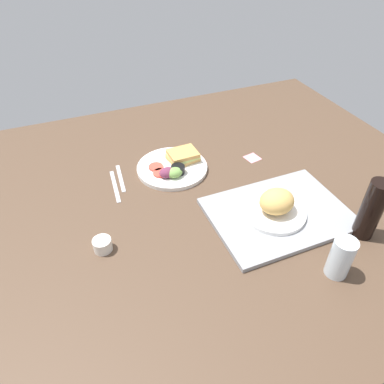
{
  "coord_description": "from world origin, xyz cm",
  "views": [
    {
      "loc": [
        37.42,
        89.96,
        81.98
      ],
      "look_at": [
        2.0,
        3.0,
        4.0
      ],
      "focal_mm": 33.37,
      "sensor_mm": 36.0,
      "label": 1
    }
  ],
  "objects_px": {
    "plate_with_salad": "(174,166)",
    "drinking_glass": "(341,258)",
    "serving_tray": "(278,213)",
    "knife": "(115,186)",
    "espresso_cup": "(103,245)",
    "fork": "(121,178)",
    "soda_bottle": "(371,210)",
    "sticky_note": "(252,158)",
    "bread_plate_near": "(276,206)"
  },
  "relations": [
    {
      "from": "plate_with_salad",
      "to": "drinking_glass",
      "type": "relative_size",
      "value": 2.15
    },
    {
      "from": "serving_tray",
      "to": "knife",
      "type": "height_order",
      "value": "serving_tray"
    },
    {
      "from": "drinking_glass",
      "to": "knife",
      "type": "relative_size",
      "value": 0.67
    },
    {
      "from": "serving_tray",
      "to": "drinking_glass",
      "type": "bearing_deg",
      "value": 94.4
    },
    {
      "from": "espresso_cup",
      "to": "knife",
      "type": "height_order",
      "value": "espresso_cup"
    },
    {
      "from": "drinking_glass",
      "to": "fork",
      "type": "height_order",
      "value": "drinking_glass"
    },
    {
      "from": "serving_tray",
      "to": "soda_bottle",
      "type": "bearing_deg",
      "value": 138.99
    },
    {
      "from": "soda_bottle",
      "to": "espresso_cup",
      "type": "relative_size",
      "value": 3.63
    },
    {
      "from": "serving_tray",
      "to": "plate_with_salad",
      "type": "relative_size",
      "value": 1.65
    },
    {
      "from": "drinking_glass",
      "to": "fork",
      "type": "bearing_deg",
      "value": -55.05
    },
    {
      "from": "espresso_cup",
      "to": "serving_tray",
      "type": "bearing_deg",
      "value": 172.89
    },
    {
      "from": "serving_tray",
      "to": "espresso_cup",
      "type": "bearing_deg",
      "value": -7.11
    },
    {
      "from": "drinking_glass",
      "to": "sticky_note",
      "type": "bearing_deg",
      "value": -96.66
    },
    {
      "from": "drinking_glass",
      "to": "soda_bottle",
      "type": "height_order",
      "value": "soda_bottle"
    },
    {
      "from": "soda_bottle",
      "to": "plate_with_salad",
      "type": "bearing_deg",
      "value": -51.66
    },
    {
      "from": "fork",
      "to": "knife",
      "type": "xyz_separation_m",
      "value": [
        0.03,
        0.04,
        0.0
      ]
    },
    {
      "from": "bread_plate_near",
      "to": "plate_with_salad",
      "type": "xyz_separation_m",
      "value": [
        0.21,
        -0.37,
        -0.03
      ]
    },
    {
      "from": "bread_plate_near",
      "to": "sticky_note",
      "type": "relative_size",
      "value": 3.72
    },
    {
      "from": "bread_plate_near",
      "to": "serving_tray",
      "type": "bearing_deg",
      "value": -176.51
    },
    {
      "from": "espresso_cup",
      "to": "sticky_note",
      "type": "relative_size",
      "value": 1.0
    },
    {
      "from": "serving_tray",
      "to": "espresso_cup",
      "type": "relative_size",
      "value": 8.04
    },
    {
      "from": "drinking_glass",
      "to": "espresso_cup",
      "type": "bearing_deg",
      "value": -29.41
    },
    {
      "from": "serving_tray",
      "to": "knife",
      "type": "distance_m",
      "value": 0.59
    },
    {
      "from": "serving_tray",
      "to": "sticky_note",
      "type": "height_order",
      "value": "serving_tray"
    },
    {
      "from": "soda_bottle",
      "to": "espresso_cup",
      "type": "distance_m",
      "value": 0.81
    },
    {
      "from": "drinking_glass",
      "to": "sticky_note",
      "type": "relative_size",
      "value": 2.26
    },
    {
      "from": "bread_plate_near",
      "to": "plate_with_salad",
      "type": "bearing_deg",
      "value": -60.22
    },
    {
      "from": "sticky_note",
      "to": "soda_bottle",
      "type": "bearing_deg",
      "value": 102.12
    },
    {
      "from": "bread_plate_near",
      "to": "espresso_cup",
      "type": "relative_size",
      "value": 3.72
    },
    {
      "from": "plate_with_salad",
      "to": "drinking_glass",
      "type": "distance_m",
      "value": 0.68
    },
    {
      "from": "plate_with_salad",
      "to": "fork",
      "type": "bearing_deg",
      "value": -6.67
    },
    {
      "from": "knife",
      "to": "espresso_cup",
      "type": "bearing_deg",
      "value": -14.83
    },
    {
      "from": "drinking_glass",
      "to": "serving_tray",
      "type": "bearing_deg",
      "value": -85.6
    },
    {
      "from": "soda_bottle",
      "to": "sticky_note",
      "type": "relative_size",
      "value": 3.63
    },
    {
      "from": "sticky_note",
      "to": "fork",
      "type": "bearing_deg",
      "value": -7.25
    },
    {
      "from": "bread_plate_near",
      "to": "sticky_note",
      "type": "bearing_deg",
      "value": -108.17
    },
    {
      "from": "espresso_cup",
      "to": "fork",
      "type": "height_order",
      "value": "espresso_cup"
    },
    {
      "from": "plate_with_salad",
      "to": "knife",
      "type": "bearing_deg",
      "value": 3.82
    },
    {
      "from": "bread_plate_near",
      "to": "knife",
      "type": "xyz_separation_m",
      "value": [
        0.45,
        -0.36,
        -0.05
      ]
    },
    {
      "from": "knife",
      "to": "sticky_note",
      "type": "bearing_deg",
      "value": 91.63
    },
    {
      "from": "soda_bottle",
      "to": "serving_tray",
      "type": "bearing_deg",
      "value": -41.01
    },
    {
      "from": "espresso_cup",
      "to": "soda_bottle",
      "type": "bearing_deg",
      "value": 162.48
    },
    {
      "from": "espresso_cup",
      "to": "sticky_note",
      "type": "xyz_separation_m",
      "value": [
        -0.66,
        -0.26,
        -0.02
      ]
    },
    {
      "from": "soda_bottle",
      "to": "knife",
      "type": "distance_m",
      "value": 0.86
    },
    {
      "from": "serving_tray",
      "to": "bread_plate_near",
      "type": "bearing_deg",
      "value": 3.49
    },
    {
      "from": "fork",
      "to": "sticky_note",
      "type": "height_order",
      "value": "fork"
    },
    {
      "from": "bread_plate_near",
      "to": "fork",
      "type": "relative_size",
      "value": 1.23
    },
    {
      "from": "drinking_glass",
      "to": "espresso_cup",
      "type": "distance_m",
      "value": 0.68
    },
    {
      "from": "drinking_glass",
      "to": "espresso_cup",
      "type": "xyz_separation_m",
      "value": [
        0.59,
        -0.33,
        -0.04
      ]
    },
    {
      "from": "plate_with_salad",
      "to": "sticky_note",
      "type": "height_order",
      "value": "plate_with_salad"
    }
  ]
}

